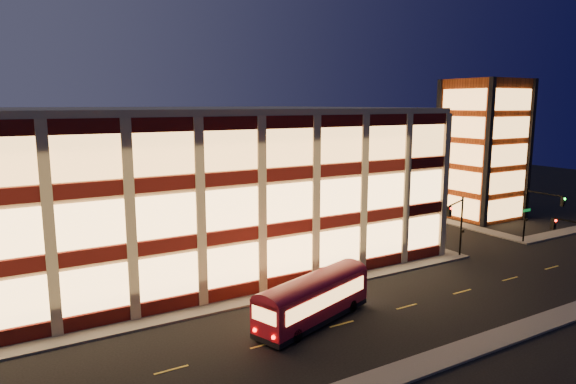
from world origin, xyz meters
TOP-DOWN VIEW (x-y plane):
  - ground at (0.00, 0.00)m, footprint 200.00×200.00m
  - sidewalk_office_south at (-3.00, 1.00)m, footprint 54.00×2.00m
  - sidewalk_office_east at (23.00, 17.00)m, footprint 2.00×30.00m
  - sidewalk_tower_south at (40.00, 1.00)m, footprint 14.00×2.00m
  - sidewalk_tower_west at (34.00, 17.00)m, footprint 2.00×30.00m
  - office_building at (-2.91, 16.91)m, footprint 50.45×30.45m
  - stair_tower at (39.95, 11.95)m, footprint 8.60×8.60m
  - traffic_signal_far at (22.21, 0.24)m, footprint 3.79×1.87m
  - traffic_signal_right at (33.50, -0.62)m, footprint 1.20×4.37m
  - trolley_bus at (2.54, -4.65)m, footprint 10.14×5.52m

SIDE VIEW (x-z plane):
  - ground at x=0.00m, z-range 0.00..0.00m
  - sidewalk_office_south at x=-3.00m, z-range 0.00..0.15m
  - sidewalk_office_east at x=23.00m, z-range 0.00..0.15m
  - sidewalk_tower_south at x=40.00m, z-range 0.00..0.15m
  - sidewalk_tower_west at x=34.00m, z-range 0.00..0.15m
  - trolley_bus at x=2.54m, z-range 0.18..3.53m
  - traffic_signal_right at x=33.50m, z-range 1.10..7.10m
  - traffic_signal_far at x=22.21m, z-range 1.11..7.11m
  - office_building at x=-2.91m, z-range 0.00..14.50m
  - stair_tower at x=39.95m, z-range -0.01..17.99m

